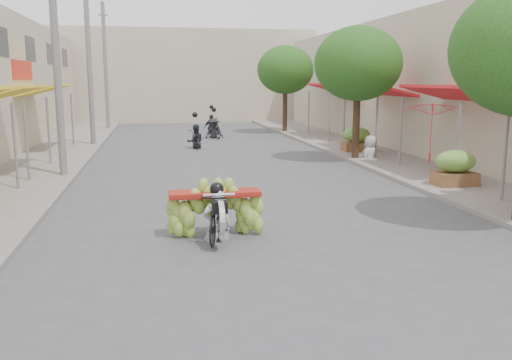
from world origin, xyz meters
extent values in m
plane|color=#4F4F54|center=(0.00, 0.00, 0.00)|extent=(120.00, 120.00, 0.00)
cube|color=gray|center=(-7.00, 15.00, 0.06)|extent=(4.00, 60.00, 0.12)
cube|color=gray|center=(7.00, 15.00, 0.06)|extent=(4.00, 60.00, 0.12)
cylinder|color=slate|center=(-6.30, 9.80, 1.27)|extent=(0.08, 0.08, 2.55)
cube|color=yellow|center=(-7.12, 13.00, 2.75)|extent=(1.77, 4.00, 0.53)
cylinder|color=slate|center=(-6.30, 11.20, 1.27)|extent=(0.08, 0.08, 2.55)
cylinder|color=slate|center=(-6.30, 14.80, 1.27)|extent=(0.08, 0.08, 2.55)
cube|color=yellow|center=(-7.12, 19.00, 2.75)|extent=(1.77, 4.00, 0.53)
cylinder|color=slate|center=(-6.30, 17.20, 1.27)|extent=(0.08, 0.08, 2.55)
cylinder|color=slate|center=(-6.30, 20.80, 1.27)|extent=(0.08, 0.08, 2.55)
cube|color=red|center=(-8.00, 19.00, 3.60)|extent=(0.10, 3.50, 0.80)
cube|color=#1E2328|center=(-8.02, 16.00, 4.60)|extent=(0.08, 2.00, 1.10)
cube|color=#1E2328|center=(-8.02, 21.00, 4.60)|extent=(0.08, 2.00, 1.10)
cube|color=#1E2328|center=(-8.02, 26.00, 4.60)|extent=(0.08, 2.00, 1.10)
cube|color=#1E2328|center=(-8.02, 31.00, 4.60)|extent=(0.08, 2.00, 1.10)
cube|color=#B9B099|center=(12.00, 14.00, 3.00)|extent=(8.00, 40.00, 6.00)
cylinder|color=slate|center=(6.30, 5.90, 1.27)|extent=(0.08, 0.08, 2.55)
cube|color=red|center=(7.12, 10.00, 2.75)|extent=(1.77, 4.20, 0.53)
cylinder|color=slate|center=(6.30, 8.10, 1.27)|extent=(0.08, 0.08, 2.55)
cylinder|color=slate|center=(6.30, 11.90, 1.27)|extent=(0.08, 0.08, 2.55)
cube|color=red|center=(7.12, 16.00, 2.75)|extent=(1.77, 4.20, 0.53)
cylinder|color=slate|center=(6.30, 14.10, 1.27)|extent=(0.08, 0.08, 2.55)
cylinder|color=slate|center=(6.30, 17.90, 1.27)|extent=(0.08, 0.08, 2.55)
cube|color=red|center=(7.12, 22.00, 2.75)|extent=(1.77, 4.20, 0.53)
cylinder|color=slate|center=(6.30, 20.10, 1.27)|extent=(0.08, 0.08, 2.55)
cylinder|color=slate|center=(6.30, 23.90, 1.27)|extent=(0.08, 0.08, 2.55)
cube|color=#BFAF97|center=(0.00, 38.00, 3.50)|extent=(20.00, 6.00, 7.00)
cylinder|color=slate|center=(-5.40, 12.00, 4.00)|extent=(0.24, 0.24, 8.00)
cylinder|color=slate|center=(-5.40, 21.00, 4.00)|extent=(0.24, 0.24, 8.00)
cylinder|color=slate|center=(-5.40, 30.00, 4.00)|extent=(0.24, 0.24, 8.00)
cube|color=slate|center=(-5.40, 30.00, 7.20)|extent=(0.60, 0.08, 0.08)
cylinder|color=#3A2719|center=(5.40, 14.00, 1.60)|extent=(0.28, 0.28, 3.20)
ellipsoid|color=#27591A|center=(5.40, 14.00, 3.80)|extent=(3.40, 3.40, 2.90)
cylinder|color=#3A2719|center=(5.40, 26.00, 1.60)|extent=(0.28, 0.28, 3.20)
ellipsoid|color=#27591A|center=(5.40, 26.00, 3.80)|extent=(3.40, 3.40, 2.90)
cube|color=brown|center=(6.20, 8.00, 0.37)|extent=(1.20, 0.80, 0.50)
ellipsoid|color=#69A23C|center=(6.20, 8.00, 0.95)|extent=(1.20, 0.88, 0.66)
cube|color=brown|center=(6.20, 16.00, 0.37)|extent=(1.20, 0.80, 0.50)
ellipsoid|color=#69A23C|center=(6.20, 16.00, 0.95)|extent=(1.20, 0.88, 0.66)
imported|color=black|center=(-1.26, 4.10, 0.51)|extent=(0.93, 1.80, 1.02)
cylinder|color=silver|center=(-1.26, 3.45, 0.62)|extent=(0.10, 0.66, 0.66)
cube|color=black|center=(-1.26, 3.55, 0.80)|extent=(0.28, 0.22, 0.22)
cylinder|color=silver|center=(-1.26, 3.65, 1.02)|extent=(0.60, 0.05, 0.05)
cube|color=maroon|center=(-1.26, 4.45, 0.88)|extent=(1.85, 0.55, 0.10)
imported|color=silver|center=(-1.26, 4.05, 1.09)|extent=(0.57, 0.42, 1.57)
sphere|color=black|center=(-1.26, 4.02, 1.84)|extent=(0.28, 0.28, 0.28)
imported|color=red|center=(5.94, 8.97, 2.55)|extent=(2.62, 2.62, 1.91)
imported|color=silver|center=(6.05, 14.05, 1.00)|extent=(1.00, 0.92, 1.75)
imported|color=black|center=(-0.57, 19.20, 0.41)|extent=(0.67, 1.51, 0.83)
imported|color=#25272D|center=(-0.57, 19.20, 1.12)|extent=(0.83, 0.54, 1.65)
sphere|color=black|center=(-0.57, 19.20, 1.58)|extent=(0.26, 0.26, 0.26)
imported|color=black|center=(0.79, 23.54, 0.51)|extent=(1.01, 1.79, 1.02)
imported|color=#25272D|center=(0.79, 23.54, 1.12)|extent=(1.18, 0.86, 1.65)
sphere|color=black|center=(0.79, 23.54, 1.58)|extent=(0.26, 0.26, 0.26)
imported|color=black|center=(0.98, 26.66, 0.46)|extent=(1.16, 1.75, 0.92)
imported|color=#25272D|center=(0.98, 26.66, 1.12)|extent=(1.10, 0.86, 1.65)
sphere|color=black|center=(0.98, 26.66, 1.58)|extent=(0.26, 0.26, 0.26)
camera|label=1|loc=(-2.40, -6.32, 3.14)|focal=38.00mm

